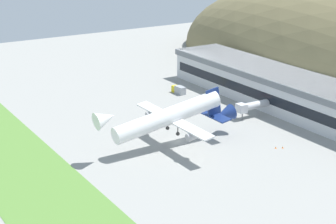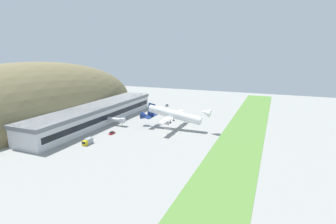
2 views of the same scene
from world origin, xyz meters
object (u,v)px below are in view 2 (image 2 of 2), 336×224
Objects in this scene: fuel_truck at (88,142)px; traffic_cone_0 at (150,118)px; service_car_2 at (157,107)px; traffic_cone_1 at (149,118)px; terminal_building at (96,113)px; jetway_0 at (117,120)px; service_car_1 at (167,105)px; cargo_airplane at (173,115)px; service_car_0 at (112,133)px.

fuel_truck is 62.65m from traffic_cone_0.
service_car_2 is 0.69× the size of fuel_truck.
service_car_2 is 34.61m from traffic_cone_1.
jetway_0 is at bearing -93.63° from terminal_building.
terminal_building is 44.49m from fuel_truck.
service_car_1 is 44.82m from traffic_cone_1.
cargo_airplane is 7.10× the size of fuel_truck.
service_car_1 is (88.04, 1.02, 0.05)m from service_car_0.
terminal_building is 62.33m from service_car_2.
cargo_airplane is at bearing -78.54° from jetway_0.
terminal_building is 74.24m from service_car_1.
cargo_airplane is 34.34m from traffic_cone_1.
fuel_truck is (-96.82, -3.78, 0.75)m from service_car_2.
cargo_airplane is 11.11× the size of service_car_1.
cargo_airplane is 71.37m from service_car_1.
traffic_cone_1 is at bearing 54.98° from cargo_airplane.
fuel_truck is (-44.23, 31.82, -7.79)m from cargo_airplane.
jetway_0 is at bearing 159.26° from traffic_cone_1.
cargo_airplane is 64.07m from service_car_2.
traffic_cone_0 is (-34.52, -10.32, -0.42)m from service_car_2.
service_car_0 is at bearing -5.09° from fuel_truck.
service_car_0 is 42.69m from traffic_cone_0.
service_car_0 is 88.05m from service_car_1.
service_car_1 is at bearing -22.23° from service_car_2.
fuel_truck is at bearing 174.01° from traffic_cone_0.
fuel_truck is at bearing 174.91° from service_car_0.
service_car_1 is 107.91m from fuel_truck.
cargo_airplane reaches higher than traffic_cone_1.
service_car_0 is 8.06× the size of traffic_cone_0.
fuel_truck reaches higher than traffic_cone_1.
terminal_building is 9.18× the size of jetway_0.
cargo_airplane reaches higher than service_car_0.
terminal_building is 38.07m from traffic_cone_1.
terminal_building is at bearing 86.37° from jetway_0.
jetway_0 is 28.49m from traffic_cone_0.
terminal_building is 31.09m from service_car_0.
traffic_cone_0 is at bearing -6.42° from service_car_0.
cargo_airplane is 32.34m from traffic_cone_0.
terminal_building is 2.49× the size of cargo_airplane.
service_car_1 is 0.64× the size of fuel_truck.
cargo_airplane is at bearing -153.99° from service_car_1.
terminal_building is at bearing 161.42° from service_car_1.
service_car_1 is at bearing -4.93° from jetway_0.
service_car_2 is at bearing -17.88° from terminal_building.
traffic_cone_0 is at bearing -172.77° from service_car_1.
cargo_airplane reaches higher than service_car_1.
jetway_0 is 2.76× the size of service_car_0.
cargo_airplane is at bearing -125.02° from traffic_cone_1.
jetway_0 is 3.02× the size of service_car_1.
service_car_2 is at bearing 34.10° from cargo_airplane.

